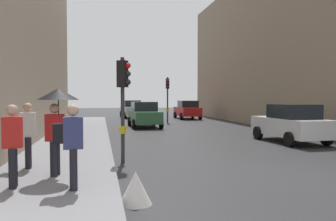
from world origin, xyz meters
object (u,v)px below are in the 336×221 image
object	(u,v)px
pedestrian_in_red_jacket	(13,142)
car_white_compact	(291,123)
traffic_light_far_median	(168,91)
car_green_estate	(144,114)
pedestrian_with_black_backpack	(26,131)
car_red_sedan	(187,110)
pedestrian_with_umbrella	(57,107)
car_silver_hatchback	(132,109)
pedestrian_with_grey_backpack	(71,142)
traffic_light_near_right	(123,90)
warning_sign_triangle	(136,188)

from	to	relation	value
pedestrian_in_red_jacket	car_white_compact	bearing A→B (deg)	32.62
traffic_light_far_median	car_green_estate	bearing A→B (deg)	-122.47
pedestrian_with_black_backpack	pedestrian_in_red_jacket	xyz separation A→B (m)	(0.15, -2.09, -0.03)
car_red_sedan	pedestrian_with_umbrella	size ratio (longest dim) A/B	1.96
car_green_estate	car_silver_hatchback	size ratio (longest dim) A/B	0.98
car_silver_hatchback	pedestrian_with_grey_backpack	xyz separation A→B (m)	(-3.72, -27.70, 0.29)
traffic_light_far_median	pedestrian_with_umbrella	bearing A→B (deg)	-108.75
traffic_light_near_right	pedestrian_in_red_jacket	xyz separation A→B (m)	(-2.54, -3.20, -1.17)
traffic_light_far_median	car_white_compact	world-z (taller)	traffic_light_far_median
traffic_light_near_right	pedestrian_with_grey_backpack	size ratio (longest dim) A/B	1.89
warning_sign_triangle	car_white_compact	bearing A→B (deg)	44.57
traffic_light_near_right	traffic_light_far_median	bearing A→B (deg)	74.36
pedestrian_with_umbrella	pedestrian_in_red_jacket	xyz separation A→B (m)	(-0.80, -0.98, -0.71)
pedestrian_in_red_jacket	car_silver_hatchback	bearing A→B (deg)	79.74
traffic_light_near_right	warning_sign_triangle	bearing A→B (deg)	-90.67
traffic_light_far_median	pedestrian_with_grey_backpack	bearing A→B (deg)	-106.46
car_red_sedan	warning_sign_triangle	xyz separation A→B (m)	(-7.53, -25.48, -0.55)
car_red_sedan	car_white_compact	bearing A→B (deg)	-88.65
car_red_sedan	pedestrian_in_red_jacket	xyz separation A→B (m)	(-10.02, -24.33, 0.25)
traffic_light_far_median	pedestrian_with_grey_backpack	size ratio (longest dim) A/B	2.10
pedestrian_in_red_jacket	traffic_light_near_right	bearing A→B (deg)	51.51
car_red_sedan	pedestrian_with_grey_backpack	distance (m)	26.24
car_silver_hatchback	traffic_light_far_median	bearing A→B (deg)	-73.01
pedestrian_with_umbrella	traffic_light_near_right	bearing A→B (deg)	51.76
pedestrian_with_umbrella	pedestrian_in_red_jacket	bearing A→B (deg)	-129.05
car_green_estate	warning_sign_triangle	size ratio (longest dim) A/B	6.54
pedestrian_in_red_jacket	pedestrian_with_black_backpack	bearing A→B (deg)	94.02
car_red_sedan	pedestrian_with_black_backpack	xyz separation A→B (m)	(-10.17, -22.24, 0.29)
traffic_light_near_right	traffic_light_far_median	world-z (taller)	traffic_light_far_median
pedestrian_with_grey_backpack	pedestrian_with_black_backpack	world-z (taller)	same
car_silver_hatchback	pedestrian_with_umbrella	bearing A→B (deg)	-98.95
car_green_estate	car_silver_hatchback	distance (m)	11.16
pedestrian_with_grey_backpack	car_white_compact	bearing A→B (deg)	37.50
traffic_light_near_right	car_red_sedan	world-z (taller)	traffic_light_near_right
car_red_sedan	car_silver_hatchback	bearing A→B (deg)	149.58
car_white_compact	pedestrian_in_red_jacket	distance (m)	12.39
car_red_sedan	pedestrian_with_grey_backpack	world-z (taller)	pedestrian_with_grey_backpack
traffic_light_near_right	traffic_light_far_median	xyz separation A→B (m)	(4.67, 16.68, 0.26)
pedestrian_in_red_jacket	pedestrian_with_umbrella	bearing A→B (deg)	50.95
traffic_light_far_median	car_white_compact	size ratio (longest dim) A/B	0.87
traffic_light_far_median	car_green_estate	size ratio (longest dim) A/B	0.87
car_silver_hatchback	pedestrian_in_red_jacket	bearing A→B (deg)	-100.26
car_silver_hatchback	pedestrian_with_umbrella	xyz separation A→B (m)	(-4.14, -26.33, 0.96)
car_white_compact	pedestrian_in_red_jacket	size ratio (longest dim) A/B	2.42
car_green_estate	pedestrian_with_umbrella	xyz separation A→B (m)	(-4.04, -15.17, 0.96)
traffic_light_far_median	pedestrian_in_red_jacket	world-z (taller)	traffic_light_far_median
car_silver_hatchback	warning_sign_triangle	xyz separation A→B (m)	(-2.45, -28.46, -0.55)
traffic_light_near_right	pedestrian_with_umbrella	size ratio (longest dim) A/B	1.56
pedestrian_with_grey_backpack	warning_sign_triangle	world-z (taller)	pedestrian_with_grey_backpack
car_silver_hatchback	pedestrian_with_black_backpack	distance (m)	25.73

